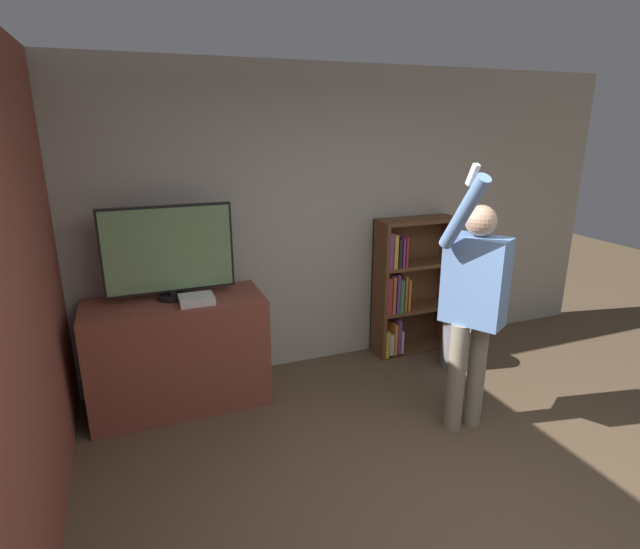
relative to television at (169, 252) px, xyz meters
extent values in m
cube|color=#B2AD9E|center=(1.34, 0.34, 0.08)|extent=(6.26, 0.06, 2.70)
cube|color=brown|center=(-0.82, -1.04, 0.08)|extent=(0.06, 4.30, 2.70)
cube|color=brown|center=(0.00, -0.05, -0.82)|extent=(1.37, 0.59, 0.89)
cylinder|color=black|center=(0.00, 0.00, -0.36)|extent=(0.22, 0.22, 0.03)
cylinder|color=black|center=(0.00, 0.00, -0.32)|extent=(0.06, 0.06, 0.05)
cube|color=black|center=(0.00, 0.00, 0.02)|extent=(0.97, 0.04, 0.67)
cube|color=#6B9360|center=(0.00, -0.02, 0.02)|extent=(0.94, 0.01, 0.63)
cube|color=white|center=(0.16, -0.17, -0.35)|extent=(0.26, 0.21, 0.06)
cube|color=brown|center=(1.91, 0.15, -0.60)|extent=(0.04, 0.28, 1.34)
cube|color=brown|center=(2.66, 0.15, -0.60)|extent=(0.04, 0.28, 1.34)
cube|color=brown|center=(2.28, 0.28, -0.60)|extent=(0.79, 0.01, 1.34)
cube|color=brown|center=(2.28, 0.15, -1.25)|extent=(0.72, 0.28, 0.04)
cube|color=brown|center=(2.28, 0.15, -0.82)|extent=(0.72, 0.28, 0.04)
cube|color=brown|center=(2.28, 0.15, -0.37)|extent=(0.72, 0.28, 0.04)
cube|color=brown|center=(2.28, 0.15, 0.06)|extent=(0.72, 0.28, 0.04)
cube|color=gold|center=(1.94, 0.14, -1.12)|extent=(0.03, 0.26, 0.27)
cube|color=beige|center=(1.99, 0.11, -1.14)|extent=(0.04, 0.21, 0.23)
cube|color=orange|center=(2.03, 0.12, -1.09)|extent=(0.03, 0.23, 0.33)
cube|color=#7A3889|center=(2.07, 0.13, -1.07)|extent=(0.03, 0.25, 0.36)
cube|color=beige|center=(2.11, 0.11, -1.13)|extent=(0.02, 0.21, 0.25)
cube|color=red|center=(1.95, 0.13, -0.62)|extent=(0.04, 0.25, 0.36)
cube|color=#99663D|center=(1.99, 0.12, -0.62)|extent=(0.03, 0.24, 0.36)
cube|color=#7A3889|center=(2.04, 0.12, -0.61)|extent=(0.03, 0.23, 0.38)
cube|color=#338447|center=(2.08, 0.10, -0.64)|extent=(0.04, 0.20, 0.33)
cube|color=#99663D|center=(2.12, 0.13, -0.63)|extent=(0.02, 0.25, 0.36)
cube|color=orange|center=(2.16, 0.11, -0.64)|extent=(0.02, 0.21, 0.32)
cube|color=#7A3889|center=(1.94, 0.13, -0.19)|extent=(0.04, 0.25, 0.33)
cube|color=gold|center=(1.99, 0.13, -0.20)|extent=(0.04, 0.25, 0.32)
cube|color=#232328|center=(2.04, 0.14, -0.22)|extent=(0.03, 0.26, 0.27)
cube|color=#7A3889|center=(2.07, 0.12, -0.21)|extent=(0.02, 0.22, 0.28)
cube|color=red|center=(2.11, 0.14, -0.21)|extent=(0.02, 0.27, 0.29)
cylinder|color=gray|center=(1.85, -1.16, -0.85)|extent=(0.13, 0.13, 0.84)
cylinder|color=gray|center=(2.03, -1.16, -0.85)|extent=(0.13, 0.13, 0.84)
cube|color=#6B93D1|center=(1.94, -1.16, -0.11)|extent=(0.41, 0.48, 0.63)
sphere|color=tan|center=(1.94, -1.16, 0.31)|extent=(0.21, 0.21, 0.21)
cylinder|color=#6B93D1|center=(2.18, -1.16, -0.13)|extent=(0.09, 0.09, 0.58)
cylinder|color=#6B93D1|center=(1.70, -1.27, 0.39)|extent=(0.09, 0.41, 0.53)
cube|color=white|center=(1.70, -1.33, 0.64)|extent=(0.04, 0.09, 0.14)
cylinder|color=gray|center=(2.51, -0.31, -1.07)|extent=(0.31, 0.31, 0.39)
camera|label=1|loc=(-0.28, -3.83, 0.94)|focal=28.00mm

